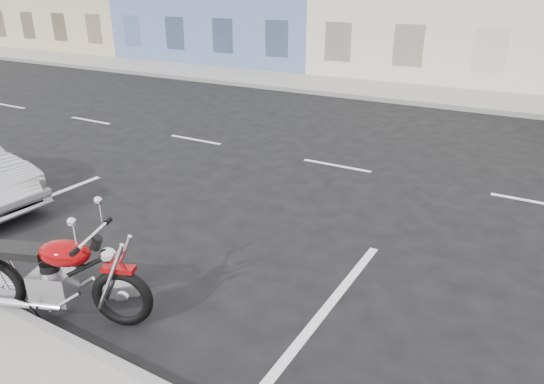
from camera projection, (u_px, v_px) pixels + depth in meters
The scene contains 4 objects.
ground at pixel (427, 182), 9.85m from camera, with size 120.00×120.00×0.00m, color black.
sidewalk_far at pixel (355, 88), 19.08m from camera, with size 80.00×3.40×0.15m, color gray.
curb_far at pixel (338, 95), 17.73m from camera, with size 80.00×0.12×0.16m, color gray.
motorcycle at pixel (123, 286), 5.45m from camera, with size 2.20×1.08×1.16m.
Camera 1 is at (1.92, -9.51, 3.60)m, focal length 32.00 mm.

